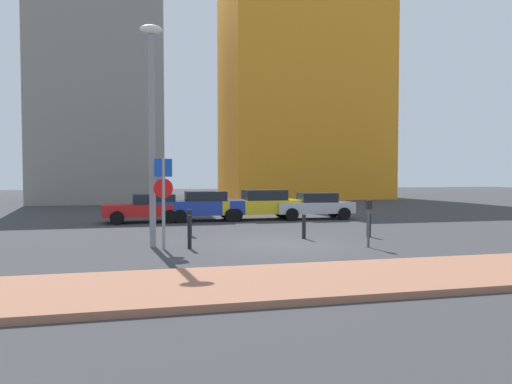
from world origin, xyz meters
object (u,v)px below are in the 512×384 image
parked_car_silver (314,205)px  traffic_bollard_mid (304,227)px  parked_car_red (149,208)px  traffic_bollard_far (190,223)px  parking_sign_post (163,192)px  traffic_bollard_near (369,225)px  traffic_bollard_edge (190,232)px  parked_car_blue (201,205)px  parking_meter (369,217)px  parked_car_yellow (261,204)px  street_lamp (152,117)px

parked_car_silver → traffic_bollard_mid: bearing=-113.1°
parked_car_red → traffic_bollard_far: 5.51m
parking_sign_post → traffic_bollard_far: 3.40m
traffic_bollard_near → traffic_bollard_mid: 2.49m
parked_car_silver → traffic_bollard_mid: (-2.89, -6.79, -0.28)m
traffic_bollard_edge → parked_car_red: bearing=99.0°
parked_car_blue → parked_car_silver: size_ratio=1.06×
parking_meter → traffic_bollard_mid: size_ratio=1.71×
parked_car_red → traffic_bollard_near: size_ratio=5.01×
parked_car_red → parking_meter: size_ratio=2.90×
parked_car_yellow → parking_sign_post: (-5.05, -8.40, 0.97)m
traffic_bollard_mid → traffic_bollard_far: traffic_bollard_far is taller
parked_car_red → parked_car_yellow: 5.58m
parked_car_silver → street_lamp: street_lamp is taller
parked_car_silver → parking_sign_post: parking_sign_post is taller
parked_car_silver → parked_car_yellow: bearing=172.7°
traffic_bollard_mid → traffic_bollard_edge: size_ratio=0.83×
parked_car_silver → traffic_bollard_edge: size_ratio=3.92×
parking_sign_post → traffic_bollard_near: 7.65m
parked_car_silver → parking_meter: 9.19m
parked_car_silver → traffic_bollard_mid: parked_car_silver is taller
traffic_bollard_far → traffic_bollard_edge: traffic_bollard_edge is taller
traffic_bollard_near → traffic_bollard_mid: traffic_bollard_mid is taller
parking_sign_post → parked_car_silver: bearing=45.7°
parked_car_red → traffic_bollard_mid: bearing=-52.0°
traffic_bollard_near → traffic_bollard_edge: bearing=-169.8°
parked_car_yellow → parked_car_blue: bearing=-179.6°
parked_car_blue → parking_meter: parking_meter is taller
parked_car_yellow → traffic_bollard_edge: (-4.26, -8.43, -0.27)m
parked_car_blue → street_lamp: street_lamp is taller
parking_sign_post → parked_car_blue: bearing=76.9°
street_lamp → traffic_bollard_far: size_ratio=7.11×
parking_sign_post → traffic_bollard_edge: parking_sign_post is taller
parked_car_silver → street_lamp: size_ratio=0.59×
parked_car_blue → parked_car_silver: 5.90m
parking_sign_post → street_lamp: (-0.33, 0.55, 2.34)m
parking_sign_post → parking_meter: 6.45m
parked_car_red → parking_sign_post: 8.36m
parked_car_blue → parking_meter: (4.36, -9.39, 0.19)m
parked_car_blue → traffic_bollard_far: 5.49m
parked_car_yellow → parked_car_red: bearing=-178.7°
parked_car_yellow → traffic_bollard_near: bearing=-71.7°
parked_car_red → parked_car_silver: size_ratio=1.05×
parked_car_yellow → traffic_bollard_edge: bearing=-116.8°
parked_car_silver → traffic_bollard_near: bearing=-93.3°
parked_car_yellow → parking_meter: 9.50m
parked_car_silver → parking_sign_post: bearing=-134.3°
parked_car_blue → parking_sign_post: parking_sign_post is taller
parking_sign_post → traffic_bollard_edge: size_ratio=2.69×
parked_car_blue → parking_meter: size_ratio=2.92×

